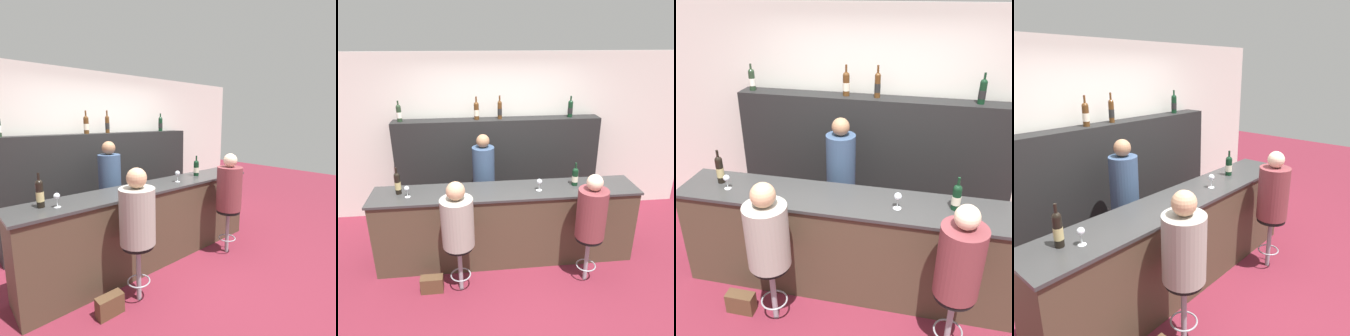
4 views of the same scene
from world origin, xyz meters
The scene contains 18 objects.
ground_plane centered at (0.00, 0.00, 0.00)m, with size 16.00×16.00×0.00m, color maroon.
wall_back centered at (0.00, 1.64, 1.30)m, with size 6.40×0.05×2.60m.
bar_counter centered at (0.00, 0.26, 0.51)m, with size 3.34×0.56×1.02m.
back_bar_cabinet centered at (0.00, 1.41, 0.82)m, with size 3.13×0.28×1.64m.
wine_bottle_counter_0 centered at (-1.32, 0.31, 1.16)m, with size 0.07×0.07×0.34m.
wine_bottle_counter_1 centered at (0.89, 0.31, 1.14)m, with size 0.08×0.08×0.30m.
wine_bottle_backbar_0 centered at (-1.43, 1.41, 1.77)m, with size 0.07×0.07×0.30m.
wine_bottle_backbar_1 centered at (-0.32, 1.41, 1.78)m, with size 0.08×0.08×0.34m.
wine_bottle_backbar_2 centered at (0.03, 1.41, 1.78)m, with size 0.07×0.07×0.35m.
wine_bottle_backbar_3 centered at (1.11, 1.41, 1.78)m, with size 0.08×0.08×0.32m.
wine_glass_0 centered at (-1.20, 0.21, 1.12)m, with size 0.06×0.06×0.14m.
wine_glass_1 centered at (0.40, 0.21, 1.13)m, with size 0.07×0.07×0.15m.
bar_stool_left centered at (-0.60, -0.28, 0.48)m, with size 0.32×0.32×0.63m.
guest_seated_left centered at (-0.60, -0.28, 0.95)m, with size 0.36×0.36×0.77m.
bar_stool_right centered at (0.91, -0.28, 0.48)m, with size 0.32×0.32×0.63m.
guest_seated_right centered at (0.91, -0.28, 0.96)m, with size 0.34×0.34×0.78m.
bartender centered at (-0.26, 0.88, 0.73)m, with size 0.31×0.31×1.56m.
handbag centered at (-0.95, -0.28, 0.10)m, with size 0.26×0.12×0.20m.
Camera 2 is at (-0.43, -3.40, 2.82)m, focal length 35.00 mm.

